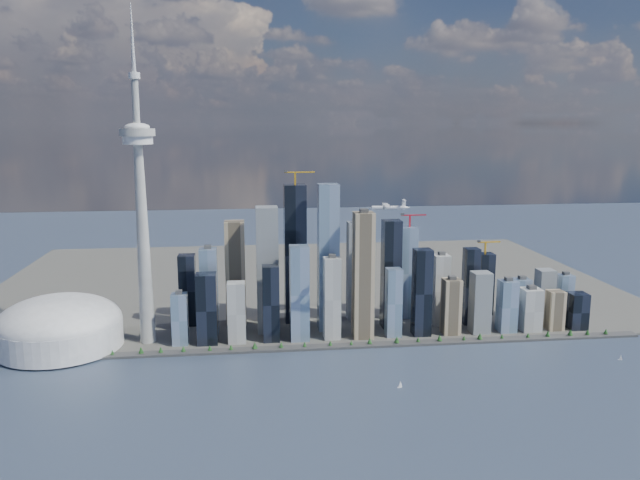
{
  "coord_description": "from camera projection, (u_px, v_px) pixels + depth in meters",
  "views": [
    {
      "loc": [
        -128.09,
        -730.73,
        368.84
      ],
      "look_at": [
        -10.61,
        260.0,
        182.0
      ],
      "focal_mm": 35.0,
      "sensor_mm": 36.0,
      "label": 1
    }
  ],
  "objects": [
    {
      "name": "land",
      "position": [
        303.0,
        281.0,
        1478.94
      ],
      "size": [
        1400.0,
        900.0,
        3.0
      ],
      "primitive_type": "cube",
      "color": "#4C4C47",
      "rests_on": "ground"
    },
    {
      "name": "dome_stadium",
      "position": [
        60.0,
        326.0,
        1030.6
      ],
      "size": [
        200.0,
        200.0,
        86.0
      ],
      "color": "silver",
      "rests_on": "land"
    },
    {
      "name": "needle_tower",
      "position": [
        141.0,
        206.0,
        1020.41
      ],
      "size": [
        56.0,
        56.0,
        550.5
      ],
      "color": "#989893",
      "rests_on": "land"
    },
    {
      "name": "skyscraper_cluster",
      "position": [
        354.0,
        283.0,
        1115.34
      ],
      "size": [
        736.0,
        142.0,
        283.23
      ],
      "color": "black",
      "rests_on": "land"
    },
    {
      "name": "seawall",
      "position": [
        327.0,
        347.0,
        1039.62
      ],
      "size": [
        1100.0,
        22.0,
        4.0
      ],
      "primitive_type": "cube",
      "color": "#383838",
      "rests_on": "ground"
    },
    {
      "name": "shoreline_trees",
      "position": [
        327.0,
        343.0,
        1038.37
      ],
      "size": [
        960.53,
        7.2,
        8.8
      ],
      "color": "#3F2D1E",
      "rests_on": "seawall"
    },
    {
      "name": "airplane",
      "position": [
        389.0,
        207.0,
        939.8
      ],
      "size": [
        61.13,
        54.13,
        14.89
      ],
      "rotation": [
        0.0,
        0.0,
        -0.1
      ],
      "color": "white",
      "rests_on": "ground"
    },
    {
      "name": "sailboat_east",
      "position": [
        620.0,
        358.0,
        986.92
      ],
      "size": [
        6.61,
        3.41,
        9.23
      ],
      "rotation": [
        0.0,
        0.0,
        -0.3
      ],
      "color": "white",
      "rests_on": "ground"
    },
    {
      "name": "sailboat_west",
      "position": [
        400.0,
        385.0,
        883.83
      ],
      "size": [
        7.67,
        2.94,
        10.59
      ],
      "rotation": [
        0.0,
        0.0,
        0.14
      ],
      "color": "white",
      "rests_on": "ground"
    },
    {
      "name": "ground",
      "position": [
        352.0,
        417.0,
        795.97
      ],
      "size": [
        4000.0,
        4000.0,
        0.0
      ],
      "primitive_type": "plane",
      "color": "#2F3D52",
      "rests_on": "ground"
    }
  ]
}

